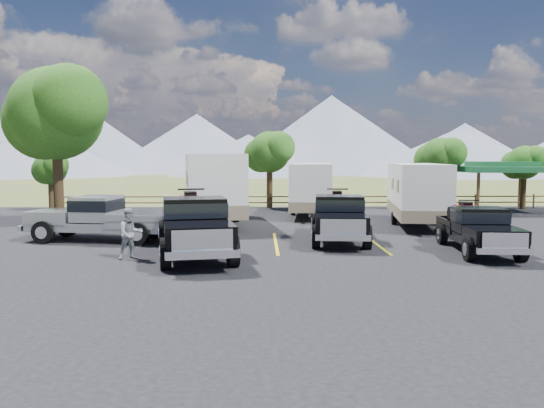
{
  "coord_description": "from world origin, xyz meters",
  "views": [
    {
      "loc": [
        -2.6,
        -17.07,
        3.47
      ],
      "look_at": [
        -2.15,
        4.27,
        1.6
      ],
      "focal_mm": 35.0,
      "sensor_mm": 36.0,
      "label": 1
    }
  ],
  "objects_px": {
    "rig_left": "(194,224)",
    "rig_center": "(339,216)",
    "person_b": "(130,234)",
    "person_a": "(191,232)",
    "pavilion": "(501,168)",
    "trailer_right": "(417,193)",
    "trailer_center": "(311,189)",
    "rig_right": "(477,228)",
    "pickup_silver": "(101,218)",
    "trailer_left": "(213,187)",
    "tree_big_nw": "(55,114)"
  },
  "relations": [
    {
      "from": "rig_left",
      "to": "rig_center",
      "type": "distance_m",
      "value": 6.48
    },
    {
      "from": "person_b",
      "to": "person_a",
      "type": "bearing_deg",
      "value": -24.57
    },
    {
      "from": "pavilion",
      "to": "rig_left",
      "type": "xyz_separation_m",
      "value": [
        -17.96,
        -15.49,
        -1.65
      ]
    },
    {
      "from": "trailer_right",
      "to": "person_b",
      "type": "xyz_separation_m",
      "value": [
        -12.3,
        -8.61,
        -0.77
      ]
    },
    {
      "from": "trailer_right",
      "to": "person_a",
      "type": "xyz_separation_m",
      "value": [
        -10.26,
        -8.44,
        -0.74
      ]
    },
    {
      "from": "rig_left",
      "to": "trailer_center",
      "type": "relative_size",
      "value": 0.8
    },
    {
      "from": "pavilion",
      "to": "rig_center",
      "type": "xyz_separation_m",
      "value": [
        -12.36,
        -12.23,
        -1.74
      ]
    },
    {
      "from": "rig_left",
      "to": "rig_right",
      "type": "height_order",
      "value": "rig_left"
    },
    {
      "from": "pickup_silver",
      "to": "person_a",
      "type": "bearing_deg",
      "value": 56.36
    },
    {
      "from": "rig_center",
      "to": "person_a",
      "type": "relative_size",
      "value": 3.6
    },
    {
      "from": "person_a",
      "to": "rig_right",
      "type": "bearing_deg",
      "value": -169.58
    },
    {
      "from": "trailer_left",
      "to": "trailer_right",
      "type": "bearing_deg",
      "value": -16.15
    },
    {
      "from": "tree_big_nw",
      "to": "pavilion",
      "type": "distance_m",
      "value": 26.91
    },
    {
      "from": "tree_big_nw",
      "to": "rig_left",
      "type": "relative_size",
      "value": 1.1
    },
    {
      "from": "pavilion",
      "to": "person_b",
      "type": "height_order",
      "value": "pavilion"
    },
    {
      "from": "pickup_silver",
      "to": "rig_right",
      "type": "bearing_deg",
      "value": 87.51
    },
    {
      "from": "tree_big_nw",
      "to": "trailer_left",
      "type": "xyz_separation_m",
      "value": [
        7.42,
        1.65,
        -3.67
      ]
    },
    {
      "from": "pickup_silver",
      "to": "rig_left",
      "type": "bearing_deg",
      "value": 61.01
    },
    {
      "from": "trailer_left",
      "to": "person_b",
      "type": "xyz_separation_m",
      "value": [
        -1.89,
        -9.91,
        -1.02
      ]
    },
    {
      "from": "rig_right",
      "to": "trailer_left",
      "type": "bearing_deg",
      "value": 144.75
    },
    {
      "from": "rig_center",
      "to": "tree_big_nw",
      "type": "bearing_deg",
      "value": 167.61
    },
    {
      "from": "rig_right",
      "to": "trailer_right",
      "type": "relative_size",
      "value": 0.62
    },
    {
      "from": "trailer_left",
      "to": "rig_right",
      "type": "bearing_deg",
      "value": -49.1
    },
    {
      "from": "rig_center",
      "to": "person_a",
      "type": "height_order",
      "value": "rig_center"
    },
    {
      "from": "rig_right",
      "to": "pickup_silver",
      "type": "distance_m",
      "value": 14.77
    },
    {
      "from": "rig_left",
      "to": "pickup_silver",
      "type": "distance_m",
      "value": 5.36
    },
    {
      "from": "rig_center",
      "to": "pavilion",
      "type": "bearing_deg",
      "value": 50.18
    },
    {
      "from": "tree_big_nw",
      "to": "rig_left",
      "type": "xyz_separation_m",
      "value": [
        7.59,
        -7.52,
        -4.46
      ]
    },
    {
      "from": "pickup_silver",
      "to": "person_a",
      "type": "height_order",
      "value": "pickup_silver"
    },
    {
      "from": "trailer_right",
      "to": "person_b",
      "type": "height_order",
      "value": "trailer_right"
    },
    {
      "from": "person_b",
      "to": "trailer_left",
      "type": "bearing_deg",
      "value": 49.88
    },
    {
      "from": "trailer_center",
      "to": "trailer_right",
      "type": "relative_size",
      "value": 0.99
    },
    {
      "from": "rig_left",
      "to": "trailer_right",
      "type": "distance_m",
      "value": 12.93
    },
    {
      "from": "rig_center",
      "to": "person_a",
      "type": "bearing_deg",
      "value": -140.21
    },
    {
      "from": "person_b",
      "to": "trailer_right",
      "type": "bearing_deg",
      "value": 5.7
    },
    {
      "from": "pavilion",
      "to": "trailer_left",
      "type": "distance_m",
      "value": 19.21
    },
    {
      "from": "pickup_silver",
      "to": "trailer_right",
      "type": "bearing_deg",
      "value": 116.29
    },
    {
      "from": "pavilion",
      "to": "trailer_left",
      "type": "relative_size",
      "value": 0.59
    },
    {
      "from": "trailer_center",
      "to": "person_a",
      "type": "xyz_separation_m",
      "value": [
        -5.35,
        -13.16,
        -0.72
      ]
    },
    {
      "from": "pavilion",
      "to": "trailer_center",
      "type": "xyz_separation_m",
      "value": [
        -12.63,
        -2.9,
        -1.13
      ]
    },
    {
      "from": "tree_big_nw",
      "to": "trailer_left",
      "type": "distance_m",
      "value": 8.44
    },
    {
      "from": "rig_left",
      "to": "pickup_silver",
      "type": "height_order",
      "value": "rig_left"
    },
    {
      "from": "pickup_silver",
      "to": "person_b",
      "type": "relative_size",
      "value": 3.69
    },
    {
      "from": "rig_center",
      "to": "trailer_left",
      "type": "distance_m",
      "value": 8.3
    },
    {
      "from": "rig_center",
      "to": "pickup_silver",
      "type": "bearing_deg",
      "value": -174.55
    },
    {
      "from": "rig_right",
      "to": "person_a",
      "type": "bearing_deg",
      "value": -169.73
    },
    {
      "from": "person_a",
      "to": "rig_center",
      "type": "bearing_deg",
      "value": -140.75
    },
    {
      "from": "trailer_right",
      "to": "rig_center",
      "type": "bearing_deg",
      "value": -126.57
    },
    {
      "from": "tree_big_nw",
      "to": "pavilion",
      "type": "bearing_deg",
      "value": 17.34
    },
    {
      "from": "person_a",
      "to": "trailer_left",
      "type": "bearing_deg",
      "value": -84.19
    }
  ]
}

